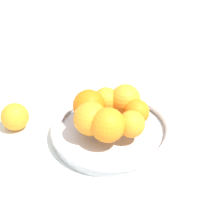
{
  "coord_description": "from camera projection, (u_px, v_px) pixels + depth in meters",
  "views": [
    {
      "loc": [
        -0.42,
        0.46,
        0.52
      ],
      "look_at": [
        0.0,
        0.0,
        0.07
      ],
      "focal_mm": 50.0,
      "sensor_mm": 36.0,
      "label": 1
    }
  ],
  "objects": [
    {
      "name": "orange_pile",
      "position": [
        109.0,
        112.0,
        0.77
      ],
      "size": [
        0.19,
        0.2,
        0.08
      ],
      "color": "orange",
      "rests_on": "fruit_bowl"
    },
    {
      "name": "ground_plane",
      "position": [
        112.0,
        135.0,
        0.81
      ],
      "size": [
        4.0,
        4.0,
        0.0
      ],
      "primitive_type": "plane",
      "color": "silver"
    },
    {
      "name": "stray_orange",
      "position": [
        15.0,
        117.0,
        0.82
      ],
      "size": [
        0.07,
        0.07,
        0.07
      ],
      "primitive_type": "sphere",
      "color": "orange",
      "rests_on": "ground_plane"
    },
    {
      "name": "fruit_bowl",
      "position": [
        112.0,
        130.0,
        0.8
      ],
      "size": [
        0.31,
        0.31,
        0.04
      ],
      "color": "silver",
      "rests_on": "ground_plane"
    }
  ]
}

